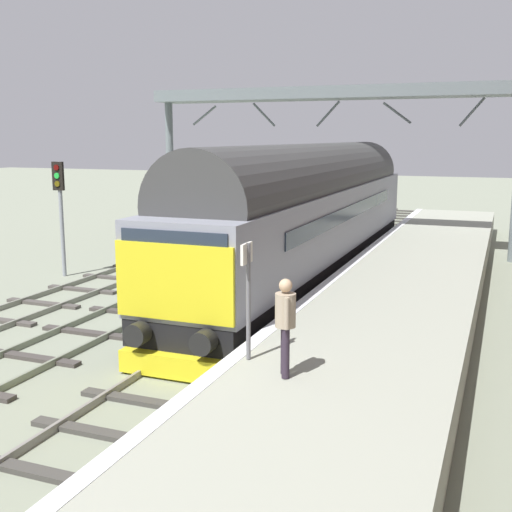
% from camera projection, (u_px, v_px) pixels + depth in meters
% --- Properties ---
extents(ground_plane, '(140.00, 140.00, 0.00)m').
position_uv_depth(ground_plane, '(230.00, 339.00, 15.79)').
color(ground_plane, gray).
rests_on(ground_plane, ground).
extents(track_main, '(2.50, 60.00, 0.15)m').
position_uv_depth(track_main, '(230.00, 336.00, 15.78)').
color(track_main, slate).
rests_on(track_main, ground).
extents(track_adjacent_west, '(2.50, 60.00, 0.15)m').
position_uv_depth(track_adjacent_west, '(109.00, 322.00, 17.04)').
color(track_adjacent_west, slate).
rests_on(track_adjacent_west, ground).
extents(track_adjacent_far_west, '(2.50, 60.00, 0.15)m').
position_uv_depth(track_adjacent_far_west, '(21.00, 311.00, 18.09)').
color(track_adjacent_far_west, gray).
rests_on(track_adjacent_far_west, ground).
extents(station_platform, '(4.00, 44.00, 1.01)m').
position_uv_depth(station_platform, '(377.00, 335.00, 14.41)').
color(station_platform, '#9CA090').
rests_on(station_platform, ground).
extents(diesel_locomotive, '(2.74, 19.66, 4.68)m').
position_uv_depth(diesel_locomotive, '(311.00, 210.00, 21.57)').
color(diesel_locomotive, black).
rests_on(diesel_locomotive, ground).
extents(signal_post_far, '(0.44, 0.22, 4.06)m').
position_uv_depth(signal_post_far, '(60.00, 203.00, 22.41)').
color(signal_post_far, gray).
rests_on(signal_post_far, ground).
extents(platform_number_sign, '(0.10, 0.44, 2.09)m').
position_uv_depth(platform_number_sign, '(248.00, 284.00, 11.14)').
color(platform_number_sign, slate).
rests_on(platform_number_sign, station_platform).
extents(waiting_passenger, '(0.45, 0.47, 1.64)m').
position_uv_depth(waiting_passenger, '(285.00, 318.00, 10.41)').
color(waiting_passenger, '#302633').
rests_on(waiting_passenger, station_platform).
extents(overhead_footbridge, '(15.76, 2.00, 6.96)m').
position_uv_depth(overhead_footbridge, '(328.00, 101.00, 27.12)').
color(overhead_footbridge, slate).
rests_on(overhead_footbridge, ground).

